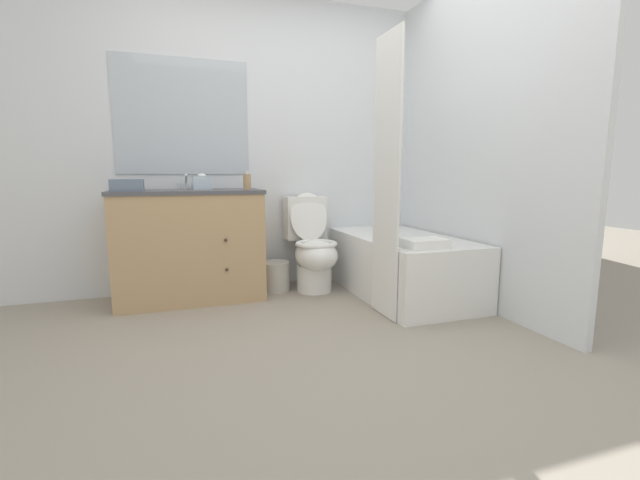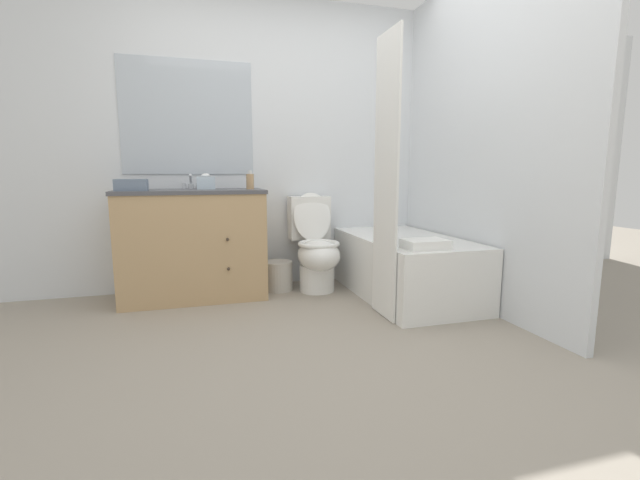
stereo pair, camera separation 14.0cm
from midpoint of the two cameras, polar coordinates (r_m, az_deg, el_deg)
ground_plane at (r=2.54m, az=3.15°, el=-14.48°), size 14.00×14.00×0.00m
wall_back at (r=3.91m, az=-4.97°, el=12.47°), size 8.00×0.06×2.50m
wall_right at (r=3.68m, az=19.31°, el=12.21°), size 0.05×2.61×2.50m
vanity_cabinet at (r=3.57m, az=-15.46°, el=-0.42°), size 1.13×0.58×0.88m
sink_faucet at (r=3.72m, az=-15.81°, el=7.13°), size 0.14×0.12×0.12m
toilet at (r=3.68m, az=0.48°, el=-1.07°), size 0.36×0.63×0.84m
bathtub at (r=3.61m, az=12.30°, el=-3.41°), size 0.75×1.41×0.49m
shower_curtain at (r=2.97m, az=10.14°, el=7.94°), size 0.01×0.36×1.92m
wastebasket at (r=3.73m, az=-4.54°, el=-4.78°), size 0.25×0.25×0.25m
tissue_box at (r=3.59m, az=-13.90°, el=7.43°), size 0.14×0.12×0.13m
soap_dispenser at (r=3.53m, az=-8.19°, el=7.81°), size 0.06×0.06×0.15m
hand_towel_folded at (r=3.41m, az=-22.78°, el=6.78°), size 0.22×0.16×0.08m
bath_towel_folded at (r=3.04m, az=15.11°, el=-0.53°), size 0.30×0.21×0.06m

